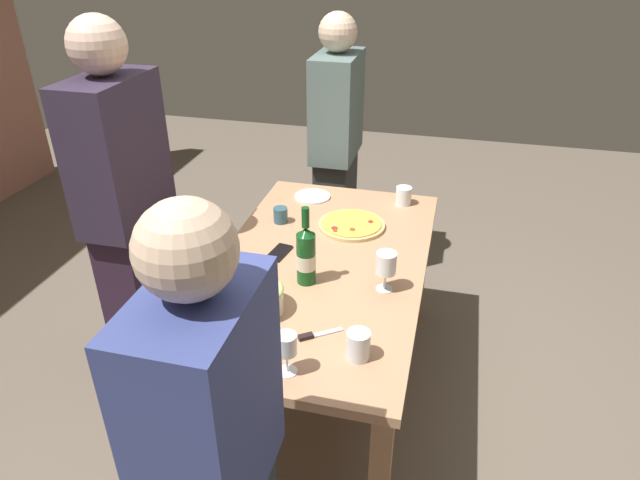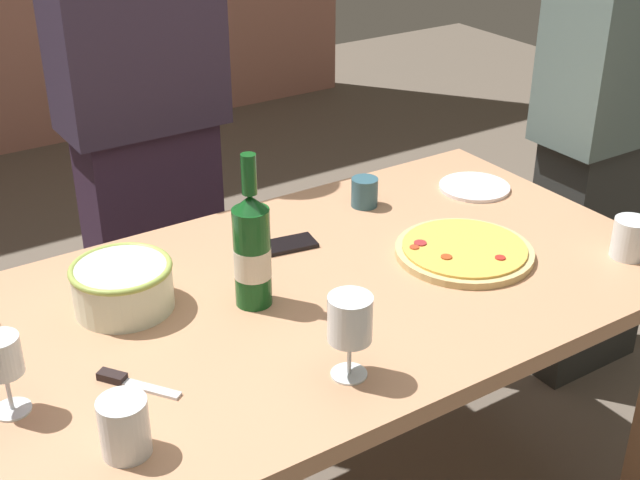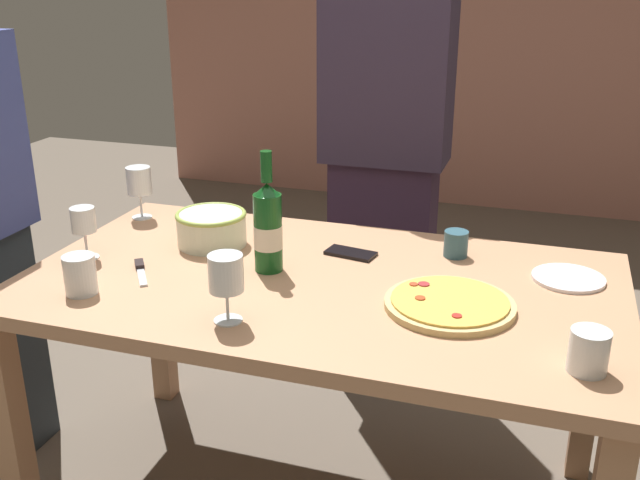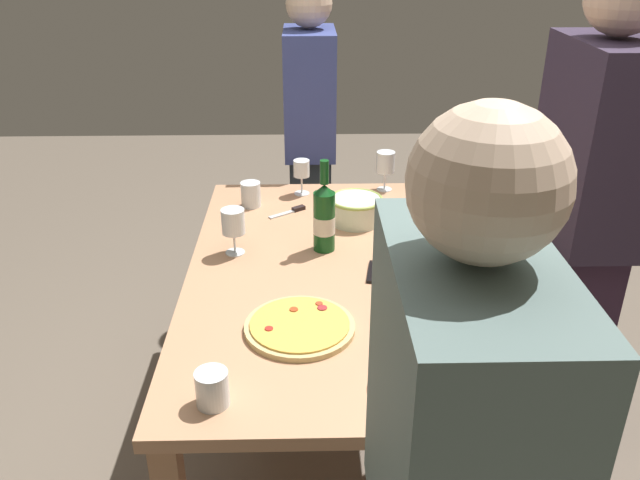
# 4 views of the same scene
# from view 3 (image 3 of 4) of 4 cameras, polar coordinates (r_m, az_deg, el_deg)

# --- Properties ---
(dining_table) EXTENTS (1.60, 0.90, 0.75)m
(dining_table) POSITION_cam_3_polar(r_m,az_deg,el_deg) (2.01, 0.00, -5.50)
(dining_table) COLOR tan
(dining_table) RESTS_ON ground
(pizza) EXTENTS (0.32, 0.32, 0.03)m
(pizza) POSITION_cam_3_polar(r_m,az_deg,el_deg) (1.84, 10.06, -4.91)
(pizza) COLOR tan
(pizza) RESTS_ON dining_table
(serving_bowl) EXTENTS (0.21, 0.21, 0.10)m
(serving_bowl) POSITION_cam_3_polar(r_m,az_deg,el_deg) (2.22, -8.46, 1.01)
(serving_bowl) COLOR silver
(serving_bowl) RESTS_ON dining_table
(wine_bottle) EXTENTS (0.08, 0.08, 0.34)m
(wine_bottle) POSITION_cam_3_polar(r_m,az_deg,el_deg) (1.99, -4.08, 1.05)
(wine_bottle) COLOR #114A1A
(wine_bottle) RESTS_ON dining_table
(wine_glass_near_pizza) EXTENTS (0.08, 0.08, 0.17)m
(wine_glass_near_pizza) POSITION_cam_3_polar(r_m,az_deg,el_deg) (2.48, -13.92, 4.32)
(wine_glass_near_pizza) COLOR white
(wine_glass_near_pizza) RESTS_ON dining_table
(wine_glass_by_bottle) EXTENTS (0.08, 0.08, 0.17)m
(wine_glass_by_bottle) POSITION_cam_3_polar(r_m,az_deg,el_deg) (1.71, -7.34, -2.85)
(wine_glass_by_bottle) COLOR white
(wine_glass_by_bottle) RESTS_ON dining_table
(wine_glass_far_left) EXTENTS (0.07, 0.07, 0.15)m
(wine_glass_far_left) POSITION_cam_3_polar(r_m,az_deg,el_deg) (2.18, -17.95, 1.27)
(wine_glass_far_left) COLOR white
(wine_glass_far_left) RESTS_ON dining_table
(cup_amber) EXTENTS (0.08, 0.08, 0.10)m
(cup_amber) POSITION_cam_3_polar(r_m,az_deg,el_deg) (1.97, -18.20, -2.58)
(cup_amber) COLOR white
(cup_amber) RESTS_ON dining_table
(cup_ceramic) EXTENTS (0.07, 0.07, 0.08)m
(cup_ceramic) POSITION_cam_3_polar(r_m,az_deg,el_deg) (2.15, 10.55, -0.29)
(cup_ceramic) COLOR #305867
(cup_ceramic) RESTS_ON dining_table
(cup_spare) EXTENTS (0.08, 0.08, 0.09)m
(cup_spare) POSITION_cam_3_polar(r_m,az_deg,el_deg) (1.62, 20.21, -8.14)
(cup_spare) COLOR white
(cup_spare) RESTS_ON dining_table
(side_plate) EXTENTS (0.19, 0.19, 0.01)m
(side_plate) POSITION_cam_3_polar(r_m,az_deg,el_deg) (2.08, 18.79, -2.83)
(side_plate) COLOR white
(side_plate) RESTS_ON dining_table
(cell_phone) EXTENTS (0.15, 0.09, 0.01)m
(cell_phone) POSITION_cam_3_polar(r_m,az_deg,el_deg) (2.13, 2.41, -1.03)
(cell_phone) COLOR black
(cell_phone) RESTS_ON dining_table
(pizza_knife) EXTENTS (0.11, 0.15, 0.02)m
(pizza_knife) POSITION_cam_3_polar(r_m,az_deg,el_deg) (2.08, -13.82, -2.25)
(pizza_knife) COLOR silver
(pizza_knife) RESTS_ON dining_table
(person_host) EXTENTS (0.46, 0.24, 1.74)m
(person_host) POSITION_cam_3_polar(r_m,az_deg,el_deg) (2.74, 5.10, 6.71)
(person_host) COLOR #301E32
(person_host) RESTS_ON ground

